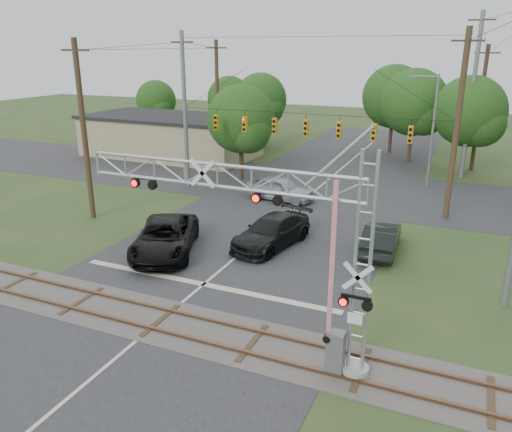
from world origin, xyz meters
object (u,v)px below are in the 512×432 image
at_px(traffic_signal_span, 319,122).
at_px(car_dark, 272,232).
at_px(pickup_black, 165,237).
at_px(streetlight, 431,126).
at_px(sedan_silver, 280,189).
at_px(crossing_gantry, 268,232).
at_px(commercial_building, 171,136).

relative_size(traffic_signal_span, car_dark, 3.44).
xyz_separation_m(pickup_black, streetlight, (11.17, 19.22, 3.89)).
bearing_deg(sedan_silver, crossing_gantry, -155.78).
height_order(commercial_building, streetlight, streetlight).
bearing_deg(crossing_gantry, car_dark, 111.05).
height_order(crossing_gantry, car_dark, crossing_gantry).
distance_m(crossing_gantry, traffic_signal_span, 18.79).
bearing_deg(commercial_building, streetlight, -4.41).
relative_size(crossing_gantry, streetlight, 1.23).
height_order(car_dark, sedan_silver, sedan_silver).
distance_m(sedan_silver, commercial_building, 18.75).
height_order(pickup_black, sedan_silver, pickup_black).
distance_m(pickup_black, commercial_building, 25.61).
height_order(pickup_black, car_dark, pickup_black).
xyz_separation_m(traffic_signal_span, commercial_building, (-18.16, 9.73, -3.63)).
distance_m(traffic_signal_span, pickup_black, 13.66).
relative_size(crossing_gantry, car_dark, 1.87).
height_order(traffic_signal_span, pickup_black, traffic_signal_span).
relative_size(pickup_black, streetlight, 0.74).
relative_size(crossing_gantry, sedan_silver, 2.16).
xyz_separation_m(car_dark, commercial_building, (-18.35, 18.55, 1.18)).
xyz_separation_m(car_dark, streetlight, (6.40, 16.07, 3.95)).
bearing_deg(traffic_signal_span, car_dark, -88.79).
bearing_deg(pickup_black, commercial_building, 99.37).
relative_size(commercial_building, streetlight, 2.03).
bearing_deg(sedan_silver, pickup_black, 174.29).
relative_size(traffic_signal_span, sedan_silver, 3.98).
bearing_deg(streetlight, sedan_silver, -139.52).
bearing_deg(car_dark, commercial_building, 146.83).
bearing_deg(streetlight, traffic_signal_span, -132.20).
xyz_separation_m(pickup_black, sedan_silver, (2.11, 11.48, -0.05)).
bearing_deg(commercial_building, sedan_silver, -31.77).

